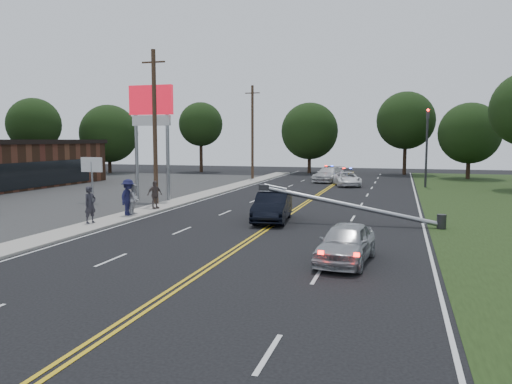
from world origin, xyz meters
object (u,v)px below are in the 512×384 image
(pylon_sign, at_px, (151,115))
(waiting_sedan, at_px, (346,243))
(small_sign, at_px, (92,169))
(utility_pole_mid, at_px, (155,127))
(utility_pole_far, at_px, (252,132))
(emergency_a, at_px, (347,179))
(emergency_b, at_px, (329,174))
(bystander_b, at_px, (135,199))
(bystander_a, at_px, (90,205))
(fallen_streetlight, at_px, (359,207))
(traffic_signal, at_px, (427,141))
(bystander_c, at_px, (128,197))
(bystander_d, at_px, (155,195))
(crashed_sedan, at_px, (272,207))

(pylon_sign, xyz_separation_m, waiting_sedan, (14.87, -13.98, -5.30))
(small_sign, distance_m, waiting_sedan, 21.99)
(utility_pole_mid, relative_size, utility_pole_far, 1.00)
(pylon_sign, xyz_separation_m, emergency_a, (11.85, 15.46, -5.35))
(utility_pole_far, bearing_deg, emergency_b, -4.10)
(bystander_b, bearing_deg, small_sign, 41.78)
(emergency_a, relative_size, bystander_a, 2.51)
(small_sign, xyz_separation_m, fallen_streetlight, (18.19, -4.00, -1.41))
(pylon_sign, relative_size, fallen_streetlight, 0.85)
(traffic_signal, height_order, bystander_c, traffic_signal)
(utility_pole_far, relative_size, emergency_b, 1.89)
(small_sign, distance_m, fallen_streetlight, 18.68)
(utility_pole_far, distance_m, emergency_a, 12.31)
(fallen_streetlight, height_order, emergency_b, fallen_streetlight)
(pylon_sign, relative_size, waiting_sedan, 1.97)
(emergency_b, distance_m, bystander_d, 24.69)
(emergency_b, height_order, bystander_d, bystander_d)
(small_sign, distance_m, emergency_b, 25.15)
(emergency_a, bearing_deg, emergency_b, 104.57)
(fallen_streetlight, xyz_separation_m, bystander_c, (-12.46, -1.03, 0.20))
(traffic_signal, height_order, utility_pole_mid, utility_pole_mid)
(emergency_a, distance_m, emergency_b, 4.54)
(utility_pole_far, distance_m, bystander_b, 26.95)
(emergency_a, relative_size, bystander_c, 2.32)
(utility_pole_mid, bearing_deg, traffic_signal, 45.80)
(bystander_b, bearing_deg, emergency_b, -25.61)
(pylon_sign, bearing_deg, bystander_d, -60.77)
(bystander_b, height_order, bystander_c, bystander_c)
(crashed_sedan, bearing_deg, fallen_streetlight, -4.95)
(utility_pole_far, relative_size, bystander_c, 4.98)
(small_sign, relative_size, utility_pole_mid, 0.31)
(fallen_streetlight, bearing_deg, traffic_signal, 79.41)
(crashed_sedan, xyz_separation_m, emergency_b, (-0.60, 25.52, -0.00))
(waiting_sedan, bearing_deg, emergency_b, 104.85)
(pylon_sign, distance_m, traffic_signal, 24.75)
(fallen_streetlight, bearing_deg, utility_pole_far, 117.24)
(pylon_sign, xyz_separation_m, utility_pole_far, (1.30, 20.00, -0.91))
(traffic_signal, bearing_deg, emergency_b, 159.65)
(traffic_signal, relative_size, bystander_c, 3.51)
(pylon_sign, bearing_deg, utility_pole_far, 86.28)
(bystander_d, bearing_deg, waiting_sedan, -98.29)
(crashed_sedan, bearing_deg, emergency_b, 84.88)
(pylon_sign, distance_m, crashed_sedan, 13.00)
(waiting_sedan, bearing_deg, bystander_c, 157.11)
(small_sign, height_order, utility_pole_far, utility_pole_far)
(utility_pole_mid, relative_size, bystander_d, 5.86)
(emergency_a, bearing_deg, bystander_c, -128.24)
(traffic_signal, relative_size, waiting_sedan, 1.73)
(utility_pole_mid, xyz_separation_m, bystander_d, (1.05, -2.19, -4.11))
(pylon_sign, bearing_deg, traffic_signal, 40.39)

